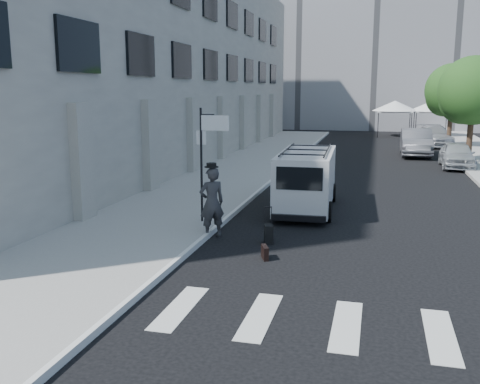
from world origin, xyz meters
The scene contains 16 objects.
ground centered at (0.00, 0.00, 0.00)m, with size 120.00×120.00×0.00m, color black.
sidewalk_left centered at (-4.25, 16.00, 0.07)m, with size 4.50×48.00×0.15m, color gray.
building_left centered at (-11.50, 18.00, 6.00)m, with size 10.00×44.00×12.00m, color gray.
building_far centered at (2.00, 50.00, 12.50)m, with size 22.00×12.00×25.00m, color slate.
sign_pole centered at (-2.36, 3.20, 2.65)m, with size 1.03×0.07×3.50m.
tree_near centered at (7.50, 20.15, 3.97)m, with size 3.80×3.83×6.03m.
tree_far centered at (7.50, 29.15, 3.97)m, with size 3.80×3.83×6.03m.
tent_left centered at (4.00, 38.00, 2.71)m, with size 4.00×4.00×3.20m.
tent_right centered at (7.20, 38.50, 2.71)m, with size 4.00×4.00×3.20m.
businessman centered at (-1.90, 2.00, 1.02)m, with size 0.74×0.49×2.04m, color #303032.
briefcase centered at (-0.02, 0.41, 0.17)m, with size 0.12×0.44×0.34m, color black.
suitcase centered at (-0.21, 1.82, 0.27)m, with size 0.32×0.41×1.00m.
cargo_van centered at (0.24, 6.40, 1.08)m, with size 2.09×5.50×2.07m.
parked_car_a centered at (6.80, 18.54, 0.71)m, with size 1.67×4.15×1.41m, color #ACB0B4.
parked_car_b centered at (5.00, 23.66, 0.86)m, with size 1.81×5.19×1.71m, color #56575E.
parked_car_c centered at (6.70, 30.18, 0.77)m, with size 2.15×5.29×1.53m, color #A5A7AD.
Camera 1 is at (2.58, -12.20, 4.19)m, focal length 40.00 mm.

